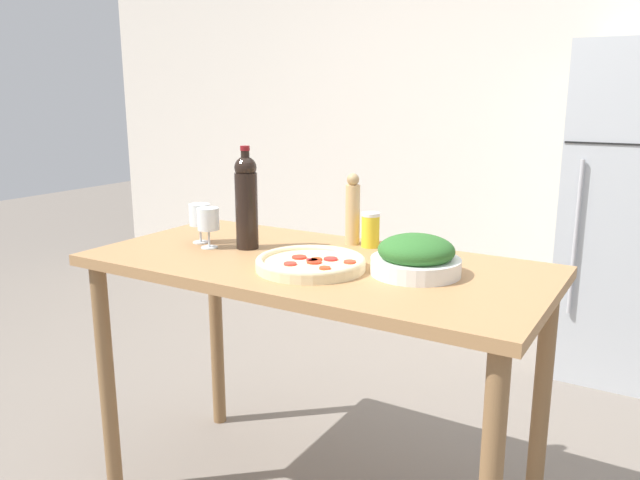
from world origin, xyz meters
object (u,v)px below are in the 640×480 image
Objects in this scene: pepper_mill at (352,210)px; salad_bowl at (416,257)px; wine_bottle at (246,200)px; homemade_pizza at (311,263)px; wine_glass_far at (200,217)px; wine_glass_near at (208,221)px; salt_canister at (370,230)px; refrigerator at (636,214)px.

pepper_mill is 0.95× the size of salad_bowl.
homemade_pizza is at bearing -19.37° from wine_bottle.
wine_glass_far is 0.81m from salad_bowl.
wine_glass_near is at bearing -28.83° from wine_glass_far.
pepper_mill is at bearing 97.69° from homemade_pizza.
wine_glass_near reaches higher than salad_bowl.
wine_glass_far is 1.16× the size of salt_canister.
salad_bowl reaches higher than homemade_pizza.
refrigerator is 11.90× the size of wine_glass_near.
salad_bowl is 0.32m from homemade_pizza.
refrigerator is 2.05m from homemade_pizza.
salad_bowl is 0.80× the size of homemade_pizza.
salt_canister is (0.55, 0.26, -0.03)m from wine_glass_far.
homemade_pizza is (-0.29, -0.11, -0.03)m from salad_bowl.
wine_bottle is 2.90× the size of salt_canister.
wine_bottle is at bearing 160.63° from homemade_pizza.
wine_bottle is at bearing -139.64° from pepper_mill.
wine_glass_near reaches higher than homemade_pizza.
refrigerator reaches higher than salt_canister.
pepper_mill is 0.42m from salad_bowl.
wine_glass_near is at bearing -122.67° from refrigerator.
salad_bowl is (0.34, -0.24, -0.07)m from pepper_mill.
wine_glass_near is (-1.19, -1.86, 0.17)m from refrigerator.
wine_glass_near is at bearing 173.62° from homemade_pizza.
salad_bowl is (0.62, -0.00, -0.11)m from wine_bottle.
refrigerator is at bearing 68.56° from homemade_pizza.
wine_glass_near is 0.45m from homemade_pizza.
pepper_mill is (0.28, 0.24, -0.05)m from wine_bottle.
wine_bottle is at bearing 179.81° from salad_bowl.
wine_glass_near is 0.50m from pepper_mill.
salt_canister is (0.36, 0.23, -0.11)m from wine_bottle.
wine_bottle reaches higher than salad_bowl.
wine_glass_far is 0.53× the size of salad_bowl.
wine_bottle is 0.44m from salt_canister.
salt_canister is at bearing 85.19° from homemade_pizza.
wine_bottle is at bearing -146.79° from salt_canister.
wine_glass_far is 0.61m from salt_canister.
salad_bowl is at bearing -0.19° from wine_bottle.
pepper_mill is at bearing 37.47° from wine_glass_near.
pepper_mill is 0.37m from homemade_pizza.
pepper_mill is at bearing -117.12° from refrigerator.
pepper_mill is (0.39, 0.30, 0.03)m from wine_glass_near.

